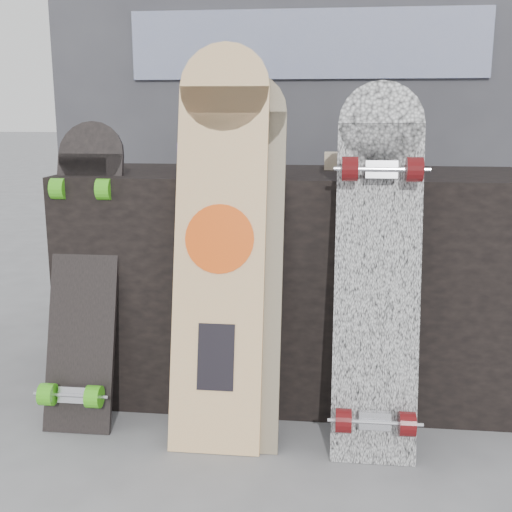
# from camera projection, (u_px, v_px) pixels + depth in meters

# --- Properties ---
(ground) EXTENTS (60.00, 60.00, 0.00)m
(ground) POSITION_uv_depth(u_px,v_px,m) (285.00, 452.00, 1.94)
(ground) COLOR slate
(ground) RESTS_ON ground
(vendor_table) EXTENTS (1.60, 0.60, 0.80)m
(vendor_table) POSITION_uv_depth(u_px,v_px,m) (296.00, 282.00, 2.34)
(vendor_table) COLOR black
(vendor_table) RESTS_ON ground
(booth) EXTENTS (2.40, 0.22, 2.20)m
(booth) POSITION_uv_depth(u_px,v_px,m) (308.00, 91.00, 3.01)
(booth) COLOR #37373C
(booth) RESTS_ON ground
(merch_box_purple) EXTENTS (0.18, 0.12, 0.10)m
(merch_box_purple) POSITION_uv_depth(u_px,v_px,m) (206.00, 157.00, 2.27)
(merch_box_purple) COLOR #4E3771
(merch_box_purple) RESTS_ON vendor_table
(merch_box_small) EXTENTS (0.14, 0.14, 0.12)m
(merch_box_small) POSITION_uv_depth(u_px,v_px,m) (379.00, 156.00, 2.17)
(merch_box_small) COLOR #4E3771
(merch_box_small) RESTS_ON vendor_table
(merch_box_flat) EXTENTS (0.22, 0.10, 0.06)m
(merch_box_flat) POSITION_uv_depth(u_px,v_px,m) (355.00, 161.00, 2.34)
(merch_box_flat) COLOR #D1B78C
(merch_box_flat) RESTS_ON vendor_table
(longboard_geisha) EXTENTS (0.28, 0.33, 1.22)m
(longboard_geisha) POSITION_uv_depth(u_px,v_px,m) (220.00, 233.00, 1.95)
(longboard_geisha) COLOR beige
(longboard_geisha) RESTS_ON ground
(longboard_celtic) EXTENTS (0.25, 0.32, 1.13)m
(longboard_celtic) POSITION_uv_depth(u_px,v_px,m) (243.00, 247.00, 1.97)
(longboard_celtic) COLOR #C5B086
(longboard_celtic) RESTS_ON ground
(longboard_cascadia) EXTENTS (0.25, 0.30, 1.10)m
(longboard_cascadia) POSITION_uv_depth(u_px,v_px,m) (378.00, 267.00, 1.85)
(longboard_cascadia) COLOR white
(longboard_cascadia) RESTS_ON ground
(skateboard_dark) EXTENTS (0.22, 0.36, 0.98)m
(skateboard_dark) POSITION_uv_depth(u_px,v_px,m) (84.00, 270.00, 2.08)
(skateboard_dark) COLOR black
(skateboard_dark) RESTS_ON ground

